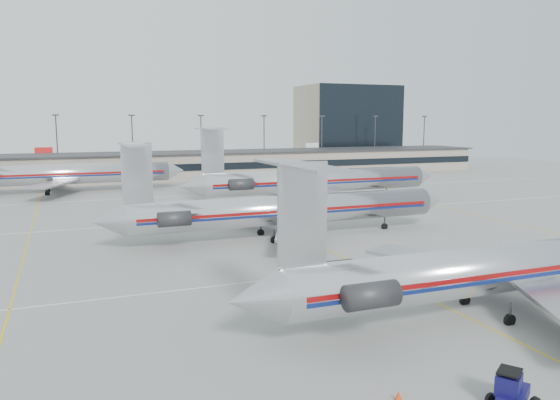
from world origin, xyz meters
TOP-DOWN VIEW (x-y plane):
  - ground at (0.00, 0.00)m, footprint 260.00×260.00m
  - apron_markings at (0.00, 10.00)m, footprint 160.00×0.15m
  - terminal at (0.00, 97.97)m, footprint 162.00×17.00m
  - light_mast_row at (0.00, 112.00)m, footprint 163.60×0.40m
  - distant_building at (62.00, 128.00)m, footprint 30.00×20.00m
  - jet_foreground at (3.57, -3.59)m, footprint 43.41×25.56m
  - jet_second_row at (-2.21, 25.66)m, footprint 43.93×25.87m
  - jet_third_row at (13.11, 49.95)m, footprint 46.71×28.73m
  - jet_back_row at (-26.78, 78.59)m, footprint 46.27×28.46m
  - tug_left at (-6.40, -14.15)m, footprint 2.59×2.30m
  - cone_left at (-11.09, -11.70)m, footprint 0.55×0.55m

SIDE VIEW (x-z plane):
  - ground at x=0.00m, z-range 0.00..0.00m
  - apron_markings at x=0.00m, z-range 0.00..0.02m
  - cone_left at x=-11.09m, z-range 0.00..0.57m
  - tug_left at x=-6.40m, z-range -0.08..1.82m
  - terminal at x=0.00m, z-range 0.03..6.28m
  - jet_foreground at x=3.57m, z-range -2.38..8.98m
  - jet_second_row at x=-2.21m, z-range -2.41..9.09m
  - jet_back_row at x=-26.78m, z-range -2.65..10.00m
  - jet_third_row at x=13.11m, z-range -2.68..10.09m
  - light_mast_row at x=0.00m, z-range 0.94..16.22m
  - distant_building at x=62.00m, z-range 0.00..25.00m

